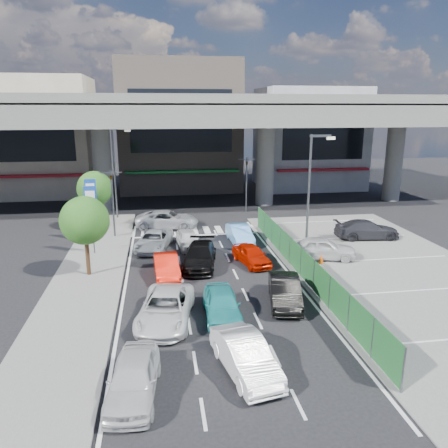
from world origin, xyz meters
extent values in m
plane|color=black|center=(0.00, 0.00, 0.00)|extent=(120.00, 120.00, 0.00)
cube|color=#5F5F5D|center=(11.00, 2.00, 0.03)|extent=(12.00, 28.00, 0.06)
cube|color=#5F5F5D|center=(-7.00, 4.00, 0.06)|extent=(4.00, 30.00, 0.12)
cylinder|color=#63645F|center=(-8.00, 22.00, 4.00)|extent=(1.80, 1.80, 8.00)
cylinder|color=#63645F|center=(8.00, 22.00, 4.00)|extent=(1.80, 1.80, 8.00)
cylinder|color=#63645F|center=(22.00, 22.00, 4.00)|extent=(1.80, 1.80, 8.00)
cube|color=#63645F|center=(0.00, 22.00, 9.00)|extent=(64.00, 14.00, 2.00)
cube|color=#63645F|center=(0.00, 15.20, 10.30)|extent=(64.00, 0.40, 0.90)
cube|color=#63645F|center=(0.00, 28.80, 10.30)|extent=(64.00, 0.40, 0.90)
cube|color=#A19682|center=(-16.00, 32.00, 6.50)|extent=(12.00, 10.00, 13.00)
cube|color=maroon|center=(-16.00, 26.90, 2.80)|extent=(10.80, 1.60, 0.25)
cube|color=black|center=(-16.00, 26.98, 7.15)|extent=(9.60, 0.10, 5.85)
cube|color=gray|center=(0.00, 33.00, 7.50)|extent=(14.00, 10.00, 15.00)
cube|color=#16702F|center=(0.00, 27.90, 2.80)|extent=(12.60, 1.60, 0.25)
cube|color=black|center=(0.00, 27.98, 8.25)|extent=(11.20, 0.10, 6.75)
cube|color=gray|center=(16.00, 32.00, 6.00)|extent=(12.00, 10.00, 12.00)
cube|color=maroon|center=(16.00, 26.90, 2.80)|extent=(10.80, 1.60, 0.25)
cube|color=black|center=(16.00, 26.98, 6.60)|extent=(9.60, 0.10, 5.40)
cylinder|color=#595B60|center=(-6.20, 12.00, 2.60)|extent=(0.14, 0.14, 5.20)
cube|color=#595B60|center=(-6.20, 12.00, 5.00)|extent=(1.60, 0.08, 0.08)
imported|color=black|center=(-6.20, 12.00, 4.70)|extent=(0.26, 1.24, 0.50)
cylinder|color=#595B60|center=(5.50, 19.00, 2.60)|extent=(0.14, 0.14, 5.20)
cube|color=#595B60|center=(5.50, 19.00, 5.00)|extent=(1.60, 0.08, 0.08)
imported|color=black|center=(5.50, 19.00, 4.70)|extent=(0.26, 1.24, 0.50)
cylinder|color=#595B60|center=(7.00, 6.00, 4.00)|extent=(0.16, 0.16, 8.00)
cube|color=#595B60|center=(7.60, 6.00, 7.90)|extent=(1.40, 0.15, 0.15)
cube|color=silver|center=(8.30, 6.00, 7.75)|extent=(0.50, 0.22, 0.18)
cylinder|color=#595B60|center=(-6.50, 18.00, 4.00)|extent=(0.16, 0.16, 8.00)
cube|color=#595B60|center=(-5.90, 18.00, 7.90)|extent=(1.40, 0.15, 0.15)
cube|color=silver|center=(-5.20, 18.00, 7.75)|extent=(0.50, 0.22, 0.18)
cylinder|color=#595B60|center=(-7.20, 8.00, 1.10)|extent=(0.10, 0.10, 2.20)
cube|color=#163F9A|center=(-7.20, 8.00, 3.20)|extent=(0.80, 0.12, 3.00)
cube|color=white|center=(-7.20, 7.93, 3.20)|extent=(0.60, 0.02, 2.40)
cylinder|color=#595B60|center=(-7.60, 11.00, 1.10)|extent=(0.10, 0.10, 2.20)
cube|color=#163F9A|center=(-7.60, 11.00, 3.20)|extent=(0.80, 0.12, 3.00)
cube|color=white|center=(-7.60, 10.93, 3.20)|extent=(0.60, 0.02, 2.40)
cylinder|color=#382314|center=(-7.00, 4.00, 1.20)|extent=(0.24, 0.24, 2.40)
sphere|color=#1B4A15|center=(-7.00, 4.00, 3.40)|extent=(2.80, 2.80, 2.80)
cylinder|color=#382314|center=(-7.80, 14.50, 1.20)|extent=(0.24, 0.24, 2.40)
sphere|color=#1B4A15|center=(-7.80, 14.50, 3.40)|extent=(2.80, 2.80, 2.80)
imported|color=silver|center=(-3.86, -7.72, 0.69)|extent=(2.01, 4.19, 1.38)
imported|color=white|center=(0.20, -6.91, 0.69)|extent=(2.26, 4.40, 1.38)
imported|color=silver|center=(-2.64, -2.43, 0.69)|extent=(3.12, 5.29, 1.38)
imported|color=teal|center=(-0.01, -2.41, 0.69)|extent=(1.74, 4.09, 1.38)
imported|color=black|center=(3.34, -1.38, 0.69)|extent=(2.25, 4.39, 1.38)
imported|color=red|center=(-2.47, 3.25, 0.64)|extent=(1.57, 3.97, 1.29)
imported|color=black|center=(-0.38, 4.64, 0.69)|extent=(2.74, 5.02, 1.38)
imported|color=#BC1500|center=(2.92, 4.60, 0.62)|extent=(2.25, 3.86, 1.23)
imported|color=#B4B9BC|center=(-3.23, 8.63, 0.62)|extent=(2.99, 4.82, 1.24)
imported|color=silver|center=(-0.81, 8.56, 0.62)|extent=(1.82, 3.79, 1.25)
imported|color=#66ABF7|center=(3.03, 9.21, 0.67)|extent=(1.59, 4.11, 1.34)
imported|color=#A9ABB0|center=(-2.13, 14.20, 0.72)|extent=(5.44, 3.09, 1.43)
imported|color=silver|center=(7.65, 4.72, 0.79)|extent=(4.56, 2.68, 1.46)
imported|color=#2E2E34|center=(12.68, 8.66, 0.76)|extent=(4.96, 2.41, 1.39)
cone|color=#E4580C|center=(7.28, 3.88, 0.38)|extent=(0.40, 0.40, 0.64)
camera|label=1|loc=(-2.75, -21.06, 9.60)|focal=35.00mm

